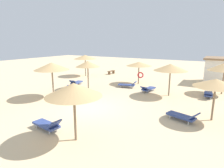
{
  "coord_description": "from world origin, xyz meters",
  "views": [
    {
      "loc": [
        7.86,
        -10.31,
        4.69
      ],
      "look_at": [
        0.0,
        3.0,
        1.2
      ],
      "focal_mm": 30.17,
      "sensor_mm": 36.0,
      "label": 1
    }
  ],
  "objects_px": {
    "parasol_4": "(171,67)",
    "lounger_3": "(208,94)",
    "lounger_6": "(183,116)",
    "parasol_5": "(52,66)",
    "parasol_2": "(74,90)",
    "parasol_8": "(85,57)",
    "parasol_0": "(88,64)",
    "bench_0": "(111,72)",
    "parasol_1": "(139,64)",
    "lounger_0": "(76,82)",
    "lounger_5": "(72,92)",
    "lounger_2": "(48,125)",
    "parasol_6": "(216,83)",
    "lounger_4": "(148,89)",
    "beach_cabana": "(222,70)",
    "lounger_1": "(128,85)"
  },
  "relations": [
    {
      "from": "parasol_4",
      "to": "lounger_3",
      "type": "distance_m",
      "value": 3.95
    },
    {
      "from": "lounger_6",
      "to": "parasol_5",
      "type": "bearing_deg",
      "value": -177.49
    },
    {
      "from": "parasol_2",
      "to": "parasol_8",
      "type": "distance_m",
      "value": 17.68
    },
    {
      "from": "parasol_0",
      "to": "bench_0",
      "type": "height_order",
      "value": "parasol_0"
    },
    {
      "from": "parasol_1",
      "to": "parasol_5",
      "type": "relative_size",
      "value": 0.94
    },
    {
      "from": "lounger_6",
      "to": "lounger_0",
      "type": "bearing_deg",
      "value": 161.28
    },
    {
      "from": "parasol_2",
      "to": "lounger_5",
      "type": "bearing_deg",
      "value": 133.4
    },
    {
      "from": "parasol_8",
      "to": "lounger_2",
      "type": "bearing_deg",
      "value": -58.68
    },
    {
      "from": "parasol_6",
      "to": "lounger_4",
      "type": "relative_size",
      "value": 1.3
    },
    {
      "from": "parasol_0",
      "to": "parasol_4",
      "type": "distance_m",
      "value": 7.83
    },
    {
      "from": "lounger_3",
      "to": "beach_cabana",
      "type": "xyz_separation_m",
      "value": [
        0.77,
        6.94,
        1.18
      ]
    },
    {
      "from": "lounger_1",
      "to": "beach_cabana",
      "type": "bearing_deg",
      "value": 41.16
    },
    {
      "from": "lounger_2",
      "to": "bench_0",
      "type": "bearing_deg",
      "value": 109.97
    },
    {
      "from": "lounger_1",
      "to": "beach_cabana",
      "type": "height_order",
      "value": "beach_cabana"
    },
    {
      "from": "lounger_3",
      "to": "lounger_4",
      "type": "bearing_deg",
      "value": -170.44
    },
    {
      "from": "parasol_2",
      "to": "lounger_4",
      "type": "relative_size",
      "value": 1.43
    },
    {
      "from": "lounger_2",
      "to": "lounger_3",
      "type": "distance_m",
      "value": 13.24
    },
    {
      "from": "parasol_6",
      "to": "beach_cabana",
      "type": "relative_size",
      "value": 0.68
    },
    {
      "from": "lounger_3",
      "to": "lounger_6",
      "type": "height_order",
      "value": "lounger_6"
    },
    {
      "from": "parasol_2",
      "to": "lounger_5",
      "type": "relative_size",
      "value": 1.53
    },
    {
      "from": "parasol_2",
      "to": "parasol_5",
      "type": "xyz_separation_m",
      "value": [
        -6.45,
        4.53,
        0.15
      ]
    },
    {
      "from": "parasol_2",
      "to": "bench_0",
      "type": "height_order",
      "value": "parasol_2"
    },
    {
      "from": "parasol_0",
      "to": "lounger_4",
      "type": "height_order",
      "value": "parasol_0"
    },
    {
      "from": "parasol_4",
      "to": "lounger_0",
      "type": "xyz_separation_m",
      "value": [
        -9.8,
        -1.06,
        -2.21
      ]
    },
    {
      "from": "lounger_1",
      "to": "lounger_6",
      "type": "xyz_separation_m",
      "value": [
        6.58,
        -5.98,
        -0.0
      ]
    },
    {
      "from": "parasol_8",
      "to": "lounger_5",
      "type": "relative_size",
      "value": 1.67
    },
    {
      "from": "parasol_1",
      "to": "parasol_8",
      "type": "relative_size",
      "value": 0.9
    },
    {
      "from": "parasol_6",
      "to": "lounger_2",
      "type": "height_order",
      "value": "parasol_6"
    },
    {
      "from": "lounger_0",
      "to": "lounger_3",
      "type": "relative_size",
      "value": 1.02
    },
    {
      "from": "parasol_2",
      "to": "lounger_3",
      "type": "height_order",
      "value": "parasol_2"
    },
    {
      "from": "parasol_4",
      "to": "lounger_2",
      "type": "distance_m",
      "value": 11.04
    },
    {
      "from": "bench_0",
      "to": "parasol_1",
      "type": "bearing_deg",
      "value": -34.22
    },
    {
      "from": "parasol_2",
      "to": "beach_cabana",
      "type": "height_order",
      "value": "beach_cabana"
    },
    {
      "from": "lounger_0",
      "to": "parasol_0",
      "type": "bearing_deg",
      "value": -15.81
    },
    {
      "from": "parasol_2",
      "to": "lounger_1",
      "type": "bearing_deg",
      "value": 102.89
    },
    {
      "from": "parasol_0",
      "to": "parasol_2",
      "type": "bearing_deg",
      "value": -55.86
    },
    {
      "from": "parasol_6",
      "to": "bench_0",
      "type": "relative_size",
      "value": 1.69
    },
    {
      "from": "parasol_8",
      "to": "bench_0",
      "type": "bearing_deg",
      "value": 53.95
    },
    {
      "from": "lounger_1",
      "to": "lounger_5",
      "type": "relative_size",
      "value": 1.06
    },
    {
      "from": "parasol_5",
      "to": "parasol_6",
      "type": "height_order",
      "value": "parasol_5"
    },
    {
      "from": "parasol_4",
      "to": "parasol_2",
      "type": "bearing_deg",
      "value": -100.84
    },
    {
      "from": "parasol_2",
      "to": "bench_0",
      "type": "relative_size",
      "value": 1.87
    },
    {
      "from": "parasol_2",
      "to": "parasol_4",
      "type": "distance_m",
      "value": 10.28
    },
    {
      "from": "parasol_6",
      "to": "parasol_4",
      "type": "bearing_deg",
      "value": 131.7
    },
    {
      "from": "lounger_1",
      "to": "parasol_6",
      "type": "bearing_deg",
      "value": -31.45
    },
    {
      "from": "parasol_8",
      "to": "parasol_1",
      "type": "bearing_deg",
      "value": -6.34
    },
    {
      "from": "lounger_2",
      "to": "lounger_6",
      "type": "distance_m",
      "value": 7.85
    },
    {
      "from": "parasol_0",
      "to": "parasol_6",
      "type": "bearing_deg",
      "value": -11.98
    },
    {
      "from": "lounger_4",
      "to": "lounger_5",
      "type": "height_order",
      "value": "lounger_5"
    },
    {
      "from": "parasol_0",
      "to": "lounger_0",
      "type": "height_order",
      "value": "parasol_0"
    }
  ]
}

